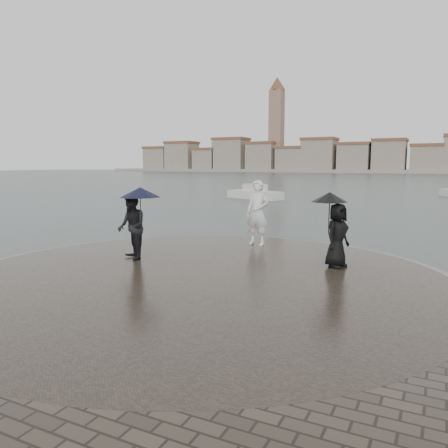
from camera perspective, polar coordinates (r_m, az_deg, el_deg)
The scene contains 8 objects.
ground at distance 8.11m, azimuth -15.80°, elevation -14.40°, with size 400.00×400.00×0.00m, color #2B3835.
kerb_ring at distance 10.76m, azimuth -3.12°, elevation -7.67°, with size 12.50×12.50×0.32m, color gray.
quay_tip at distance 10.75m, azimuth -3.12°, elevation -7.56°, with size 11.90×11.90×0.36m, color #2D261E.
statue at distance 14.50m, azimuth 4.39°, elevation 1.48°, with size 0.79×0.52×2.16m, color white.
visitor_left at distance 12.47m, azimuth -11.72°, elevation 0.69°, with size 1.40×1.23×2.04m.
visitor_right at distance 11.69m, azimuth 14.33°, elevation -0.25°, with size 1.11×1.05×1.95m.
far_skyline at distance 166.63m, azimuth 22.77°, elevation 8.07°, with size 260.00×20.00×37.00m.
boats at distance 42.63m, azimuth 18.15°, elevation 3.84°, with size 22.95×16.27×1.50m.
Camera 1 is at (5.13, -5.51, 3.02)m, focal length 35.00 mm.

